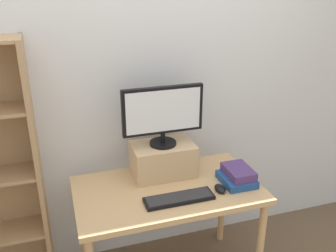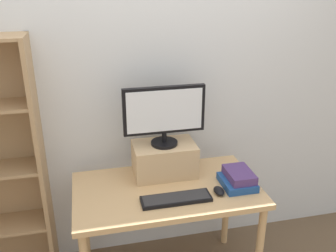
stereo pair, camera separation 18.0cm
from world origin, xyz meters
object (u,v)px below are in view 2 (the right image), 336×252
Objects in this scene: desk at (167,200)px; book_stack at (238,179)px; keyboard at (176,199)px; riser_box at (164,159)px; computer_mouse at (219,191)px; computer_monitor at (164,113)px.

desk is 4.98× the size of book_stack.
desk is at bearing 98.16° from keyboard.
riser_box reaches higher than desk.
riser_box is at bearing 130.66° from computer_mouse.
riser_box reaches higher than book_stack.
computer_monitor is 0.61m from computer_mouse.
computer_monitor is at bearing 149.19° from book_stack.
riser_box reaches higher than computer_mouse.
book_stack is (0.44, 0.08, 0.04)m from keyboard.
riser_box is at bearing 90.00° from computer_monitor.
book_stack reaches higher than computer_mouse.
computer_mouse is (0.28, -0.32, -0.43)m from computer_monitor.
desk is 0.28m from riser_box.
computer_mouse is 0.17m from book_stack.
computer_monitor is 2.24× the size of book_stack.
book_stack reaches higher than keyboard.
computer_mouse is at bearing -24.59° from desk.
computer_mouse is at bearing -49.21° from computer_monitor.
riser_box is 0.33m from computer_monitor.
computer_monitor is (0.03, 0.18, 0.54)m from desk.
desk is 0.19m from keyboard.
computer_monitor is (0.00, -0.00, 0.33)m from riser_box.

